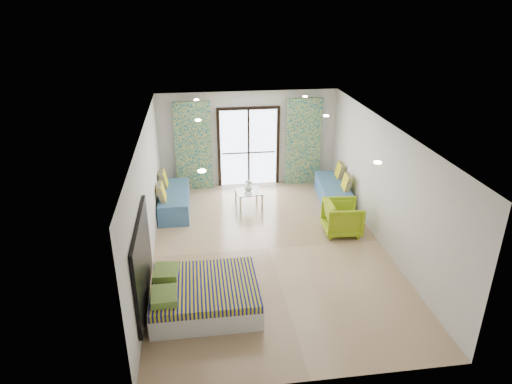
{
  "coord_description": "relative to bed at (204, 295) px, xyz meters",
  "views": [
    {
      "loc": [
        -1.46,
        -8.53,
        5.19
      ],
      "look_at": [
        -0.22,
        0.5,
        1.15
      ],
      "focal_mm": 32.0,
      "sensor_mm": 36.0,
      "label": 1
    }
  ],
  "objects": [
    {
      "name": "downlight_c",
      "position": [
        0.08,
        2.86,
        2.4
      ],
      "size": [
        0.12,
        0.12,
        0.02
      ],
      "primitive_type": "cylinder",
      "color": "#FFE0B2",
      "rests_on": "ceiling"
    },
    {
      "name": "bed",
      "position": [
        0.0,
        0.0,
        0.0
      ],
      "size": [
        1.87,
        1.53,
        0.65
      ],
      "color": "silver",
      "rests_on": "floor"
    },
    {
      "name": "armchair",
      "position": [
        3.27,
        2.36,
        0.15
      ],
      "size": [
        0.83,
        0.88,
        0.85
      ],
      "primitive_type": "imported",
      "rotation": [
        0.0,
        0.0,
        1.5
      ],
      "color": "#8FAF16",
      "rests_on": "floor"
    },
    {
      "name": "headboard",
      "position": [
        -0.98,
        -0.0,
        0.78
      ],
      "size": [
        0.06,
        2.1,
        1.5
      ],
      "primitive_type": "cube",
      "color": "black",
      "rests_on": "floor"
    },
    {
      "name": "coffee_table",
      "position": [
        1.29,
        4.06,
        0.12
      ],
      "size": [
        0.73,
        0.73,
        0.76
      ],
      "rotation": [
        0.0,
        0.0,
        0.12
      ],
      "color": "silver",
      "rests_on": "floor"
    },
    {
      "name": "wall_left",
      "position": [
        -1.02,
        1.86,
        1.08
      ],
      "size": [
        0.01,
        7.5,
        2.7
      ],
      "primitive_type": null,
      "color": "silver",
      "rests_on": "ground"
    },
    {
      "name": "vase",
      "position": [
        1.28,
        4.07,
        0.27
      ],
      "size": [
        0.24,
        0.24,
        0.21
      ],
      "primitive_type": "imported",
      "rotation": [
        0.0,
        0.0,
        0.15
      ],
      "color": "white",
      "rests_on": "coffee_table"
    },
    {
      "name": "wall_front",
      "position": [
        1.48,
        -1.89,
        1.08
      ],
      "size": [
        5.0,
        0.01,
        2.7
      ],
      "primitive_type": null,
      "color": "silver",
      "rests_on": "ground"
    },
    {
      "name": "downlight_a",
      "position": [
        0.08,
        -0.14,
        2.4
      ],
      "size": [
        0.12,
        0.12,
        0.02
      ],
      "primitive_type": "cylinder",
      "color": "#FFE0B2",
      "rests_on": "ceiling"
    },
    {
      "name": "floor",
      "position": [
        1.48,
        1.86,
        -0.27
      ],
      "size": [
        5.0,
        7.5,
        0.01
      ],
      "primitive_type": null,
      "color": "#9B7D5C",
      "rests_on": "ground"
    },
    {
      "name": "downlight_d",
      "position": [
        2.88,
        2.86,
        2.4
      ],
      "size": [
        0.12,
        0.12,
        0.02
      ],
      "primitive_type": "cylinder",
      "color": "#FFE0B2",
      "rests_on": "ceiling"
    },
    {
      "name": "curtain_left",
      "position": [
        -0.07,
        5.43,
        0.98
      ],
      "size": [
        1.0,
        0.1,
        2.5
      ],
      "primitive_type": "cube",
      "color": "beige",
      "rests_on": "floor"
    },
    {
      "name": "daybed_left",
      "position": [
        -0.64,
        4.07,
        0.02
      ],
      "size": [
        0.75,
        1.9,
        0.94
      ],
      "rotation": [
        0.0,
        0.0,
        -0.0
      ],
      "color": "#3A618A",
      "rests_on": "floor"
    },
    {
      "name": "wall_back",
      "position": [
        1.48,
        5.61,
        1.08
      ],
      "size": [
        5.0,
        0.01,
        2.7
      ],
      "primitive_type": null,
      "color": "silver",
      "rests_on": "ground"
    },
    {
      "name": "balcony_rail",
      "position": [
        1.48,
        5.59,
        0.68
      ],
      "size": [
        1.52,
        0.03,
        0.04
      ],
      "primitive_type": "cube",
      "color": "#595451",
      "rests_on": "balcony_door"
    },
    {
      "name": "balcony_door",
      "position": [
        1.48,
        5.59,
        0.99
      ],
      "size": [
        1.76,
        0.08,
        2.28
      ],
      "color": "black",
      "rests_on": "floor"
    },
    {
      "name": "downlight_f",
      "position": [
        2.88,
        4.86,
        2.4
      ],
      "size": [
        0.12,
        0.12,
        0.02
      ],
      "primitive_type": "cylinder",
      "color": "#FFE0B2",
      "rests_on": "ceiling"
    },
    {
      "name": "switch_plate",
      "position": [
        -0.99,
        1.25,
        0.78
      ],
      "size": [
        0.02,
        0.1,
        0.1
      ],
      "primitive_type": "cube",
      "color": "silver",
      "rests_on": "wall_left"
    },
    {
      "name": "daybed_right",
      "position": [
        3.59,
        4.15,
        0.01
      ],
      "size": [
        0.87,
        1.87,
        0.89
      ],
      "rotation": [
        0.0,
        0.0,
        -0.09
      ],
      "color": "#3A618A",
      "rests_on": "floor"
    },
    {
      "name": "wall_right",
      "position": [
        3.98,
        1.86,
        1.08
      ],
      "size": [
        0.01,
        7.5,
        2.7
      ],
      "primitive_type": null,
      "color": "silver",
      "rests_on": "ground"
    },
    {
      "name": "curtain_right",
      "position": [
        3.03,
        5.43,
        0.98
      ],
      "size": [
        1.0,
        0.1,
        2.5
      ],
      "primitive_type": "cube",
      "color": "beige",
      "rests_on": "floor"
    },
    {
      "name": "ceiling",
      "position": [
        1.48,
        1.86,
        2.43
      ],
      "size": [
        5.0,
        7.5,
        0.01
      ],
      "primitive_type": null,
      "color": "silver",
      "rests_on": "ground"
    },
    {
      "name": "downlight_b",
      "position": [
        2.88,
        -0.14,
        2.4
      ],
      "size": [
        0.12,
        0.12,
        0.02
      ],
      "primitive_type": "cylinder",
      "color": "#FFE0B2",
      "rests_on": "ceiling"
    },
    {
      "name": "downlight_e",
      "position": [
        0.08,
        4.86,
        2.4
      ],
      "size": [
        0.12,
        0.12,
        0.02
      ],
      "primitive_type": "cylinder",
      "color": "#FFE0B2",
      "rests_on": "ceiling"
    }
  ]
}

